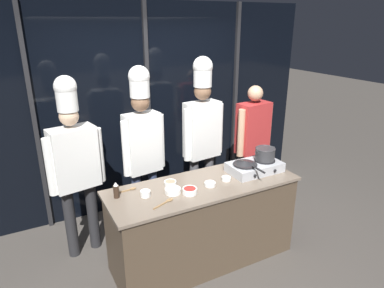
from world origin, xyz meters
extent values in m
plane|color=#47423D|center=(0.00, 0.00, 0.00)|extent=(24.00, 24.00, 0.00)
cube|color=black|center=(0.00, 1.52, 1.35)|extent=(4.89, 0.04, 2.70)
cube|color=#232326|center=(-1.39, 1.48, 1.35)|extent=(0.05, 0.05, 2.70)
cube|color=#232326|center=(0.00, 1.48, 1.35)|extent=(0.05, 0.05, 2.70)
cube|color=#232326|center=(1.39, 1.48, 1.35)|extent=(0.05, 0.05, 2.70)
cube|color=#4C3D2D|center=(0.00, 0.00, 0.44)|extent=(1.91, 0.66, 0.88)
cube|color=#756656|center=(0.00, 0.00, 0.89)|extent=(1.97, 0.70, 0.03)
cube|color=#B2B5BA|center=(0.64, 0.01, 0.96)|extent=(0.57, 0.34, 0.10)
cylinder|color=black|center=(0.51, 0.01, 1.01)|extent=(0.23, 0.23, 0.01)
cylinder|color=black|center=(0.51, -0.17, 0.96)|extent=(0.03, 0.01, 0.03)
cylinder|color=black|center=(0.77, 0.01, 1.01)|extent=(0.23, 0.23, 0.01)
cylinder|color=black|center=(0.77, -0.17, 0.96)|extent=(0.03, 0.01, 0.03)
cylinder|color=#232326|center=(0.51, 0.01, 1.02)|extent=(0.25, 0.25, 0.01)
cone|color=#232326|center=(0.51, 0.01, 1.04)|extent=(0.26, 0.26, 0.04)
cylinder|color=black|center=(0.51, -0.22, 1.05)|extent=(0.02, 0.20, 0.02)
cylinder|color=#333335|center=(0.77, 0.01, 1.09)|extent=(0.21, 0.21, 0.13)
torus|color=#333335|center=(0.77, 0.01, 1.15)|extent=(0.22, 0.22, 0.01)
torus|color=#333335|center=(0.66, 0.01, 1.13)|extent=(0.01, 0.05, 0.05)
torus|color=#333335|center=(0.89, 0.01, 1.13)|extent=(0.01, 0.05, 0.05)
cylinder|color=#332319|center=(-0.85, 0.14, 0.97)|extent=(0.05, 0.05, 0.12)
cone|color=white|center=(-0.85, 0.14, 1.05)|extent=(0.05, 0.05, 0.03)
cylinder|color=white|center=(-0.22, -0.11, 0.93)|extent=(0.14, 0.14, 0.05)
torus|color=white|center=(-0.22, -0.11, 0.96)|extent=(0.14, 0.14, 0.01)
cylinder|color=red|center=(-0.22, -0.11, 0.95)|extent=(0.11, 0.11, 0.03)
cylinder|color=white|center=(-0.35, -0.03, 0.93)|extent=(0.15, 0.15, 0.05)
torus|color=white|center=(-0.35, -0.03, 0.95)|extent=(0.16, 0.16, 0.01)
cylinder|color=silver|center=(-0.35, -0.03, 0.94)|extent=(0.12, 0.12, 0.03)
cylinder|color=white|center=(0.04, -0.06, 0.92)|extent=(0.11, 0.11, 0.04)
torus|color=white|center=(0.04, -0.06, 0.94)|extent=(0.11, 0.11, 0.01)
cylinder|color=white|center=(0.04, -0.06, 0.93)|extent=(0.09, 0.09, 0.02)
cylinder|color=white|center=(-0.61, 0.04, 0.93)|extent=(0.09, 0.09, 0.05)
torus|color=white|center=(-0.61, 0.04, 0.96)|extent=(0.10, 0.10, 0.01)
cylinder|color=silver|center=(-0.61, 0.04, 0.95)|extent=(0.08, 0.08, 0.03)
cylinder|color=white|center=(0.25, -0.03, 0.92)|extent=(0.09, 0.09, 0.04)
torus|color=white|center=(0.25, -0.03, 0.94)|extent=(0.10, 0.10, 0.01)
cylinder|color=beige|center=(0.25, -0.03, 0.93)|extent=(0.08, 0.08, 0.02)
cylinder|color=white|center=(-0.30, 0.14, 0.93)|extent=(0.12, 0.12, 0.04)
torus|color=white|center=(-0.30, 0.14, 0.94)|extent=(0.12, 0.12, 0.01)
cylinder|color=#9E896B|center=(-0.30, 0.14, 0.94)|extent=(0.10, 0.10, 0.02)
cube|color=olive|center=(-0.77, 0.22, 0.91)|extent=(0.14, 0.03, 0.01)
ellipsoid|color=olive|center=(-0.67, 0.23, 0.91)|extent=(0.07, 0.05, 0.02)
cube|color=olive|center=(-0.56, -0.19, 0.91)|extent=(0.16, 0.08, 0.01)
ellipsoid|color=olive|center=(-0.44, -0.14, 0.91)|extent=(0.09, 0.07, 0.02)
cylinder|color=#232326|center=(-0.98, 0.78, 0.40)|extent=(0.12, 0.12, 0.80)
cylinder|color=#232326|center=(-1.22, 0.74, 0.40)|extent=(0.12, 0.12, 0.80)
cube|color=white|center=(-1.10, 0.76, 1.13)|extent=(0.49, 0.31, 0.65)
cylinder|color=white|center=(-0.84, 0.77, 1.11)|extent=(0.09, 0.09, 0.60)
cylinder|color=white|center=(-1.35, 0.68, 1.11)|extent=(0.09, 0.09, 0.60)
sphere|color=beige|center=(-1.10, 0.76, 1.57)|extent=(0.19, 0.19, 0.19)
cylinder|color=white|center=(-1.10, 0.76, 1.74)|extent=(0.20, 0.20, 0.24)
sphere|color=white|center=(-1.10, 0.76, 1.86)|extent=(0.22, 0.22, 0.22)
cylinder|color=#2D3856|center=(-0.26, 0.75, 0.42)|extent=(0.10, 0.10, 0.84)
cylinder|color=#2D3856|center=(-0.47, 0.72, 0.42)|extent=(0.10, 0.10, 0.84)
cube|color=white|center=(-0.37, 0.74, 1.17)|extent=(0.42, 0.26, 0.68)
cylinder|color=white|center=(-0.14, 0.74, 1.16)|extent=(0.08, 0.08, 0.62)
cylinder|color=white|center=(-0.58, 0.68, 1.16)|extent=(0.08, 0.08, 0.62)
sphere|color=brown|center=(-0.37, 0.74, 1.64)|extent=(0.20, 0.20, 0.20)
cylinder|color=white|center=(-0.37, 0.74, 1.80)|extent=(0.21, 0.21, 0.22)
sphere|color=white|center=(-0.37, 0.74, 1.91)|extent=(0.23, 0.23, 0.23)
cylinder|color=#4C4C51|center=(0.54, 0.79, 0.43)|extent=(0.11, 0.11, 0.85)
cylinder|color=#4C4C51|center=(0.31, 0.77, 0.43)|extent=(0.11, 0.11, 0.85)
cube|color=white|center=(0.42, 0.78, 1.20)|extent=(0.45, 0.27, 0.69)
cylinder|color=white|center=(0.67, 0.77, 1.18)|extent=(0.09, 0.09, 0.64)
cylinder|color=white|center=(0.19, 0.72, 1.18)|extent=(0.09, 0.09, 0.64)
sphere|color=brown|center=(0.42, 0.78, 1.67)|extent=(0.20, 0.20, 0.20)
cylinder|color=white|center=(0.42, 0.78, 1.85)|extent=(0.21, 0.21, 0.23)
sphere|color=white|center=(0.42, 0.78, 1.96)|extent=(0.23, 0.23, 0.23)
cylinder|color=#4C4C51|center=(1.24, 0.69, 0.41)|extent=(0.11, 0.11, 0.82)
cylinder|color=#4C4C51|center=(1.01, 0.67, 0.41)|extent=(0.11, 0.11, 0.82)
cube|color=#B72D2D|center=(1.13, 0.68, 1.15)|extent=(0.46, 0.27, 0.66)
cylinder|color=tan|center=(1.37, 0.68, 1.13)|extent=(0.09, 0.09, 0.61)
cylinder|color=tan|center=(0.89, 0.62, 1.13)|extent=(0.09, 0.09, 0.61)
sphere|color=tan|center=(1.13, 0.68, 1.60)|extent=(0.19, 0.19, 0.19)
camera|label=1|loc=(-1.56, -2.68, 2.46)|focal=32.00mm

